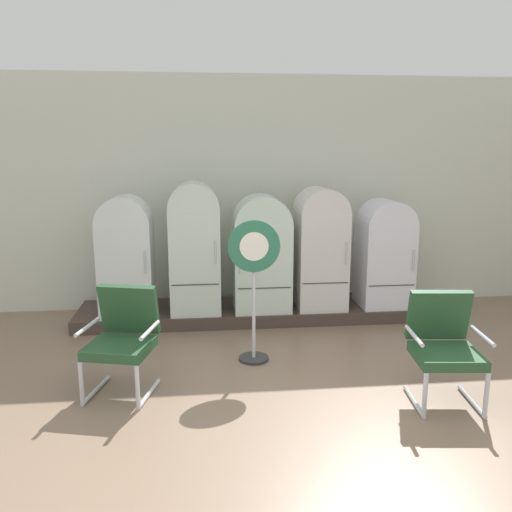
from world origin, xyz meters
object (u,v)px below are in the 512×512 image
object	(u,v)px
refrigerator_0	(126,252)
refrigerator_3	(320,244)
refrigerator_1	(195,244)
armchair_right	(444,342)
refrigerator_2	(262,250)
armchair_left	(123,334)
sign_stand	(254,288)
refrigerator_4	(385,250)

from	to	relation	value
refrigerator_0	refrigerator_3	size ratio (longest dim) A/B	0.95
refrigerator_1	armchair_right	world-z (taller)	refrigerator_1
refrigerator_3	armchair_right	world-z (taller)	refrigerator_3
refrigerator_2	refrigerator_3	world-z (taller)	refrigerator_3
armchair_left	sign_stand	size ratio (longest dim) A/B	0.65
refrigerator_2	refrigerator_4	distance (m)	1.62
refrigerator_3	armchair_right	bearing A→B (deg)	-76.16
armchair_right	refrigerator_2	bearing A→B (deg)	120.17
armchair_right	armchair_left	bearing A→B (deg)	170.27
refrigerator_0	armchair_left	distance (m)	1.88
refrigerator_0	sign_stand	world-z (taller)	refrigerator_0
refrigerator_1	armchair_left	world-z (taller)	refrigerator_1
refrigerator_1	refrigerator_2	size ratio (longest dim) A/B	1.11
armchair_left	refrigerator_3	bearing A→B (deg)	39.52
refrigerator_3	armchair_left	distance (m)	2.97
refrigerator_3	armchair_right	size ratio (longest dim) A/B	1.60
refrigerator_4	refrigerator_2	bearing A→B (deg)	-179.93
refrigerator_4	armchair_right	distance (m)	2.36
armchair_right	refrigerator_0	bearing A→B (deg)	142.71
refrigerator_3	sign_stand	world-z (taller)	refrigerator_3
refrigerator_2	refrigerator_3	xyz separation A→B (m)	(0.77, 0.04, 0.05)
refrigerator_2	armchair_left	distance (m)	2.40
refrigerator_1	refrigerator_4	size ratio (longest dim) A/B	1.17
sign_stand	refrigerator_2	bearing A→B (deg)	79.82
refrigerator_0	refrigerator_3	xyz separation A→B (m)	(2.46, 0.04, 0.04)
armchair_left	armchair_right	distance (m)	2.88
refrigerator_2	sign_stand	world-z (taller)	refrigerator_2
refrigerator_2	refrigerator_4	bearing A→B (deg)	0.07
refrigerator_2	refrigerator_4	xyz separation A→B (m)	(1.62, 0.00, -0.04)
refrigerator_4	armchair_right	bearing A→B (deg)	-96.80
refrigerator_1	armchair_left	bearing A→B (deg)	-109.54
armchair_left	sign_stand	distance (m)	1.40
refrigerator_3	sign_stand	xyz separation A→B (m)	(-1.00, -1.33, -0.19)
refrigerator_3	armchair_left	size ratio (longest dim) A/B	1.60
refrigerator_1	refrigerator_2	distance (m)	0.85
refrigerator_2	armchair_right	distance (m)	2.71
refrigerator_4	armchair_left	world-z (taller)	refrigerator_4
refrigerator_1	armchair_right	distance (m)	3.23
refrigerator_3	refrigerator_2	bearing A→B (deg)	-177.32
refrigerator_3	refrigerator_4	xyz separation A→B (m)	(0.86, -0.03, -0.09)
refrigerator_4	armchair_right	xyz separation A→B (m)	(-0.28, -2.32, -0.35)
refrigerator_3	armchair_right	xyz separation A→B (m)	(0.58, -2.35, -0.45)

